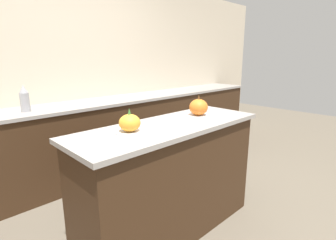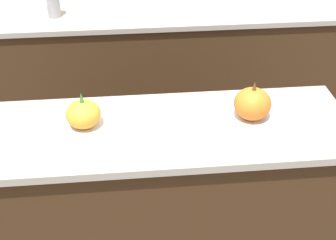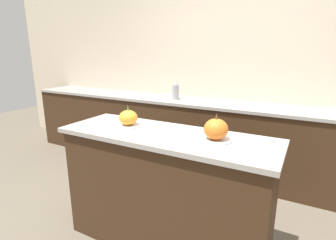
# 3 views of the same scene
# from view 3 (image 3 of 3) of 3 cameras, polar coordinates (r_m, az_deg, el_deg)

# --- Properties ---
(wall_back) EXTENTS (8.00, 0.06, 2.50)m
(wall_back) POSITION_cam_3_polar(r_m,az_deg,el_deg) (3.51, 13.88, 9.65)
(wall_back) COLOR beige
(wall_back) RESTS_ON ground_plane
(kitchen_island) EXTENTS (1.64, 0.57, 0.95)m
(kitchen_island) POSITION_cam_3_polar(r_m,az_deg,el_deg) (2.12, -0.56, -15.13)
(kitchen_island) COLOR #382314
(kitchen_island) RESTS_ON ground_plane
(back_counter) EXTENTS (6.00, 0.60, 0.93)m
(back_counter) POSITION_cam_3_polar(r_m,az_deg,el_deg) (3.36, 11.59, -4.17)
(back_counter) COLOR #382314
(back_counter) RESTS_ON ground_plane
(pumpkin_cake_left) EXTENTS (0.21, 0.21, 0.17)m
(pumpkin_cake_left) POSITION_cam_3_polar(r_m,az_deg,el_deg) (2.14, -8.64, 0.34)
(pumpkin_cake_left) COLOR silver
(pumpkin_cake_left) RESTS_ON kitchen_island
(pumpkin_cake_right) EXTENTS (0.22, 0.22, 0.19)m
(pumpkin_cake_right) POSITION_cam_3_polar(r_m,az_deg,el_deg) (1.79, 10.38, -2.16)
(pumpkin_cake_right) COLOR silver
(pumpkin_cake_right) RESTS_ON kitchen_island
(bottle_tall) EXTENTS (0.09, 0.09, 0.27)m
(bottle_tall) POSITION_cam_3_polar(r_m,az_deg,el_deg) (3.41, 1.67, 6.63)
(bottle_tall) COLOR #99999E
(bottle_tall) RESTS_ON back_counter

